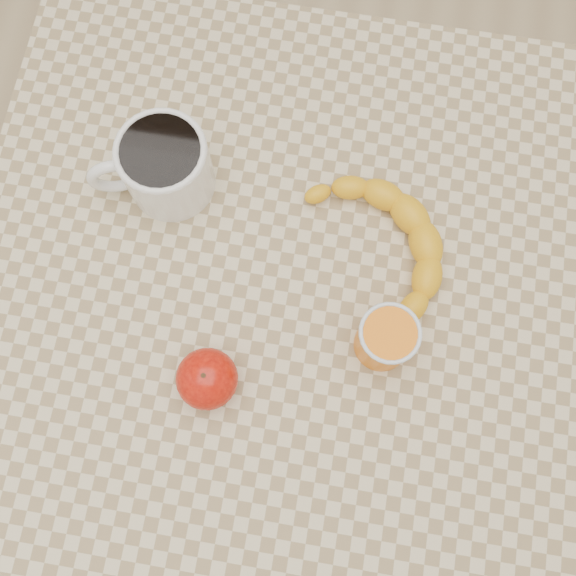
% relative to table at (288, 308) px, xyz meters
% --- Properties ---
extents(ground, '(3.00, 3.00, 0.00)m').
position_rel_table_xyz_m(ground, '(0.00, 0.00, -0.66)').
color(ground, tan).
rests_on(ground, ground).
extents(table, '(0.80, 0.80, 0.75)m').
position_rel_table_xyz_m(table, '(0.00, 0.00, 0.00)').
color(table, beige).
rests_on(table, ground).
extents(coffee_mug, '(0.16, 0.14, 0.09)m').
position_rel_table_xyz_m(coffee_mug, '(-0.17, 0.12, 0.14)').
color(coffee_mug, white).
rests_on(coffee_mug, table).
extents(orange_juice_glass, '(0.07, 0.07, 0.08)m').
position_rel_table_xyz_m(orange_juice_glass, '(0.12, -0.05, 0.13)').
color(orange_juice_glass, orange).
rests_on(orange_juice_glass, table).
extents(apple, '(0.08, 0.08, 0.07)m').
position_rel_table_xyz_m(apple, '(-0.07, -0.12, 0.12)').
color(apple, '#890804').
rests_on(apple, table).
extents(banana, '(0.36, 0.38, 0.04)m').
position_rel_table_xyz_m(banana, '(0.10, 0.06, 0.11)').
color(banana, yellow).
rests_on(banana, table).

